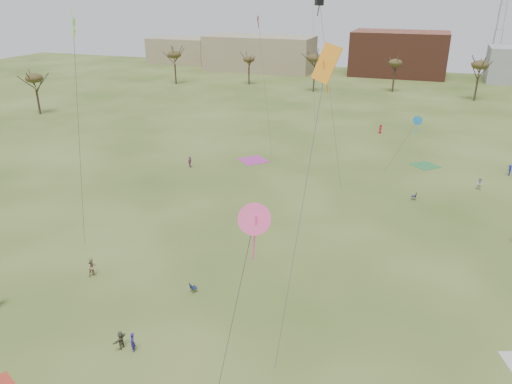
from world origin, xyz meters
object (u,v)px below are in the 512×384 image
(radio_tower, at_px, (503,4))
(flyer_near_right, at_px, (133,342))
(camp_chair_center, at_px, (193,289))
(camp_chair_right, at_px, (414,198))

(radio_tower, bearing_deg, flyer_near_right, -104.22)
(camp_chair_center, bearing_deg, camp_chair_right, -84.60)
(camp_chair_center, height_order, camp_chair_right, same)
(camp_chair_right, height_order, radio_tower, radio_tower)
(camp_chair_center, height_order, radio_tower, radio_tower)
(camp_chair_center, distance_m, radio_tower, 127.90)
(flyer_near_right, bearing_deg, camp_chair_center, 131.10)
(flyer_near_right, xyz_separation_m, radio_tower, (32.95, 130.02, 18.49))
(flyer_near_right, height_order, camp_chair_right, flyer_near_right)
(camp_chair_center, distance_m, camp_chair_right, 30.28)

